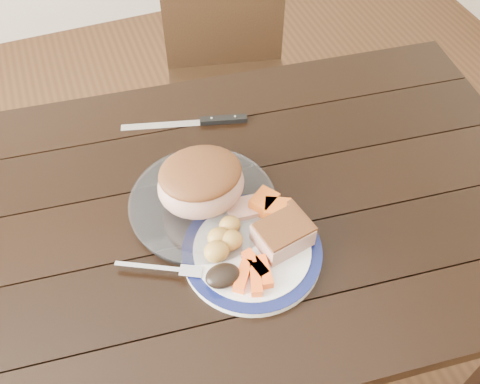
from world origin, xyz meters
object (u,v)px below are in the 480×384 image
object	(u,v)px
dinner_plate	(252,252)
serving_platter	(203,205)
pork_slice	(283,235)
fork	(165,269)
roast_joint	(201,184)
chair_far	(228,68)
dining_table	(205,234)
carving_knife	(208,121)

from	to	relation	value
dinner_plate	serving_platter	size ratio (longest dim) A/B	0.91
dinner_plate	pork_slice	world-z (taller)	pork_slice
fork	roast_joint	distance (m)	0.19
chair_far	fork	distance (m)	1.00
dining_table	serving_platter	bearing A→B (deg)	73.02
dinner_plate	roast_joint	distance (m)	0.18
dining_table	dinner_plate	bearing A→B (deg)	-68.09
fork	carving_knife	bearing A→B (deg)	88.11
serving_platter	roast_joint	world-z (taller)	roast_joint
dinner_plate	pork_slice	xyz separation A→B (m)	(0.06, -0.01, 0.04)
chair_far	roast_joint	distance (m)	0.85
serving_platter	carving_knife	xyz separation A→B (m)	(0.10, 0.25, -0.00)
dining_table	chair_far	xyz separation A→B (m)	(0.32, 0.74, -0.13)
pork_slice	fork	distance (m)	0.25
dinner_plate	fork	bearing A→B (deg)	174.83
chair_far	pork_slice	xyz separation A→B (m)	(-0.20, -0.89, 0.27)
dining_table	roast_joint	bearing A→B (deg)	73.02
dinner_plate	carving_knife	distance (m)	0.41
pork_slice	fork	xyz separation A→B (m)	(-0.24, 0.02, -0.02)
dinner_plate	carving_knife	xyz separation A→B (m)	(0.04, 0.41, -0.00)
roast_joint	carving_knife	size ratio (longest dim) A/B	0.59
dining_table	dinner_plate	world-z (taller)	dinner_plate
dinner_plate	chair_far	bearing A→B (deg)	73.57
fork	pork_slice	bearing A→B (deg)	22.34
fork	roast_joint	bearing A→B (deg)	75.49
chair_far	dinner_plate	xyz separation A→B (m)	(-0.26, -0.88, 0.23)
dining_table	roast_joint	size ratio (longest dim) A/B	9.03
roast_joint	chair_far	bearing A→B (deg)	66.48
chair_far	carving_knife	xyz separation A→B (m)	(-0.22, -0.47, 0.23)
fork	carving_knife	size ratio (longest dim) A/B	0.53
serving_platter	fork	size ratio (longest dim) A/B	1.91
serving_platter	roast_joint	size ratio (longest dim) A/B	1.70
serving_platter	carving_knife	distance (m)	0.27
chair_far	pork_slice	world-z (taller)	chair_far
chair_far	dinner_plate	distance (m)	0.95
dining_table	chair_far	world-z (taller)	chair_far
pork_slice	dining_table	bearing A→B (deg)	129.07
roast_joint	fork	bearing A→B (deg)	-131.91
fork	carving_knife	xyz separation A→B (m)	(0.22, 0.39, -0.01)
carving_knife	chair_far	bearing A→B (deg)	80.16
chair_far	dinner_plate	bearing A→B (deg)	86.26
fork	roast_joint	size ratio (longest dim) A/B	0.89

